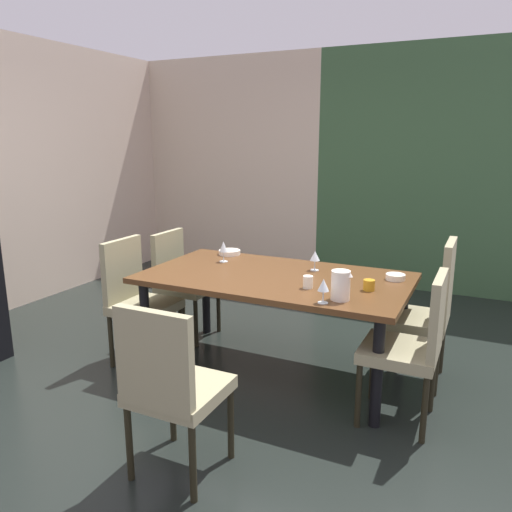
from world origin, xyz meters
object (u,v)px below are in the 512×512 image
object	(u,v)px
chair_right_far	(428,307)
chair_head_near	(170,383)
dining_table	(275,285)
serving_bowl_south	(395,277)
chair_right_near	(414,341)
cup_right	(308,282)
chair_left_far	(181,278)
wine_glass_north	(323,286)
wine_glass_near_shelf	(315,256)
wine_glass_near_window	(223,247)
cup_east	(369,285)
serving_bowl_corner	(230,252)
pitcher_left	(341,285)
chair_left_near	(136,295)

from	to	relation	value
chair_right_far	chair_head_near	bearing A→B (deg)	148.37
dining_table	chair_head_near	size ratio (longest dim) A/B	2.01
chair_head_near	serving_bowl_south	xyz separation A→B (m)	(0.79, 1.61, 0.23)
chair_right_near	serving_bowl_south	size ratio (longest dim) A/B	7.10
chair_right_near	cup_right	size ratio (longest dim) A/B	11.47
chair_right_near	chair_left_far	distance (m)	2.15
wine_glass_north	wine_glass_near_shelf	bearing A→B (deg)	112.69
wine_glass_near_window	serving_bowl_south	size ratio (longest dim) A/B	1.26
chair_left_far	cup_east	distance (m)	1.79
wine_glass_north	serving_bowl_corner	xyz separation A→B (m)	(-1.12, 0.89, -0.09)
chair_right_near	cup_east	bearing A→B (deg)	55.41
dining_table	wine_glass_north	world-z (taller)	wine_glass_north
serving_bowl_south	pitcher_left	distance (m)	0.64
dining_table	pitcher_left	bearing A→B (deg)	-30.17
chair_left_near	wine_glass_north	size ratio (longest dim) A/B	6.38
chair_head_near	serving_bowl_corner	distance (m)	1.92
chair_right_far	wine_glass_near_shelf	bearing A→B (deg)	93.01
wine_glass_north	serving_bowl_south	world-z (taller)	wine_glass_north
chair_right_far	wine_glass_north	distance (m)	0.96
chair_left_near	cup_east	size ratio (longest dim) A/B	12.75
chair_right_far	wine_glass_north	xyz separation A→B (m)	(-0.53, -0.75, 0.29)
chair_left_near	wine_glass_near_window	size ratio (longest dim) A/B	5.69
chair_head_near	cup_right	size ratio (longest dim) A/B	11.42
wine_glass_near_window	cup_east	bearing A→B (deg)	-12.32
chair_right_far	pitcher_left	xyz separation A→B (m)	(-0.46, -0.64, 0.27)
chair_right_near	pitcher_left	world-z (taller)	chair_right_near
wine_glass_north	cup_right	distance (m)	0.32
chair_left_near	wine_glass_north	xyz separation A→B (m)	(1.54, -0.15, 0.31)
chair_left_far	wine_glass_north	distance (m)	1.74
serving_bowl_corner	wine_glass_north	bearing A→B (deg)	-38.38
chair_left_far	cup_right	size ratio (longest dim) A/B	11.10
wine_glass_near_window	serving_bowl_south	xyz separation A→B (m)	(1.35, 0.06, -0.10)
chair_left_far	chair_right_far	size ratio (longest dim) A/B	0.89
cup_right	cup_east	world-z (taller)	cup_right
chair_left_near	chair_right_far	bearing A→B (deg)	106.17
cup_right	pitcher_left	xyz separation A→B (m)	(0.26, -0.15, 0.05)
dining_table	serving_bowl_south	world-z (taller)	serving_bowl_south
chair_left_far	pitcher_left	bearing A→B (deg)	68.35
wine_glass_near_window	cup_right	bearing A→B (deg)	-24.50
chair_head_near	cup_east	bearing A→B (deg)	62.12
serving_bowl_corner	cup_right	xyz separation A→B (m)	(0.94, -0.63, 0.02)
dining_table	serving_bowl_corner	size ratio (longest dim) A/B	10.28
chair_head_near	chair_left_far	xyz separation A→B (m)	(-1.05, 1.65, -0.01)
wine_glass_near_window	wine_glass_near_shelf	size ratio (longest dim) A/B	1.14
dining_table	pitcher_left	xyz separation A→B (m)	(0.58, -0.34, 0.17)
serving_bowl_corner	cup_east	world-z (taller)	cup_east
serving_bowl_south	chair_head_near	bearing A→B (deg)	-116.10
pitcher_left	chair_right_near	bearing A→B (deg)	5.03
chair_right_far	wine_glass_near_window	xyz separation A→B (m)	(-1.58, -0.10, 0.30)
chair_right_far	cup_right	size ratio (longest dim) A/B	12.51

